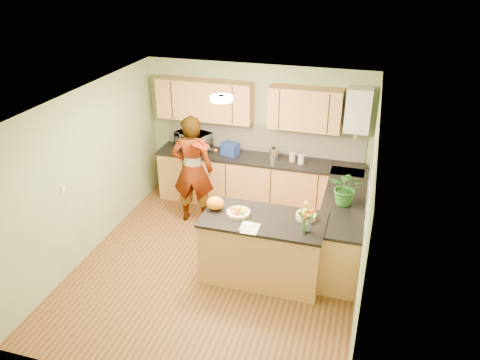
# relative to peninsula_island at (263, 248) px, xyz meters

# --- Properties ---
(floor) EXTENTS (4.50, 4.50, 0.00)m
(floor) POSITION_rel_peninsula_island_xyz_m (-0.68, 0.05, -0.48)
(floor) COLOR #563618
(floor) RESTS_ON ground
(ceiling) EXTENTS (4.00, 4.50, 0.02)m
(ceiling) POSITION_rel_peninsula_island_xyz_m (-0.68, 0.05, 2.02)
(ceiling) COLOR white
(ceiling) RESTS_ON wall_back
(wall_back) EXTENTS (4.00, 0.02, 2.50)m
(wall_back) POSITION_rel_peninsula_island_xyz_m (-0.68, 2.30, 0.77)
(wall_back) COLOR gray
(wall_back) RESTS_ON floor
(wall_front) EXTENTS (4.00, 0.02, 2.50)m
(wall_front) POSITION_rel_peninsula_island_xyz_m (-0.68, -2.20, 0.77)
(wall_front) COLOR gray
(wall_front) RESTS_ON floor
(wall_left) EXTENTS (0.02, 4.50, 2.50)m
(wall_left) POSITION_rel_peninsula_island_xyz_m (-2.68, 0.05, 0.77)
(wall_left) COLOR gray
(wall_left) RESTS_ON floor
(wall_right) EXTENTS (0.02, 4.50, 2.50)m
(wall_right) POSITION_rel_peninsula_island_xyz_m (1.32, 0.05, 0.77)
(wall_right) COLOR gray
(wall_right) RESTS_ON floor
(back_counter) EXTENTS (3.64, 0.62, 0.94)m
(back_counter) POSITION_rel_peninsula_island_xyz_m (-0.58, 2.00, -0.01)
(back_counter) COLOR #B47648
(back_counter) RESTS_ON floor
(right_counter) EXTENTS (0.62, 2.24, 0.94)m
(right_counter) POSITION_rel_peninsula_island_xyz_m (1.02, 0.90, -0.01)
(right_counter) COLOR #B47648
(right_counter) RESTS_ON floor
(splashback) EXTENTS (3.60, 0.02, 0.52)m
(splashback) POSITION_rel_peninsula_island_xyz_m (-0.58, 2.28, 0.72)
(splashback) COLOR white
(splashback) RESTS_ON back_counter
(upper_cabinets) EXTENTS (3.20, 0.34, 0.70)m
(upper_cabinets) POSITION_rel_peninsula_island_xyz_m (-0.86, 2.13, 1.37)
(upper_cabinets) COLOR #B47648
(upper_cabinets) RESTS_ON wall_back
(boiler) EXTENTS (0.40, 0.30, 0.86)m
(boiler) POSITION_rel_peninsula_island_xyz_m (1.02, 2.14, 1.42)
(boiler) COLOR silver
(boiler) RESTS_ON wall_back
(window_right) EXTENTS (0.01, 1.30, 1.05)m
(window_right) POSITION_rel_peninsula_island_xyz_m (1.31, 0.65, 1.07)
(window_right) COLOR silver
(window_right) RESTS_ON wall_right
(light_switch) EXTENTS (0.02, 0.09, 0.09)m
(light_switch) POSITION_rel_peninsula_island_xyz_m (-2.67, -0.55, 0.82)
(light_switch) COLOR silver
(light_switch) RESTS_ON wall_left
(ceiling_lamp) EXTENTS (0.30, 0.30, 0.07)m
(ceiling_lamp) POSITION_rel_peninsula_island_xyz_m (-0.68, 0.35, 1.98)
(ceiling_lamp) COLOR #FFEABF
(ceiling_lamp) RESTS_ON ceiling
(peninsula_island) EXTENTS (1.67, 0.86, 0.96)m
(peninsula_island) POSITION_rel_peninsula_island_xyz_m (0.00, 0.00, 0.00)
(peninsula_island) COLOR #B47648
(peninsula_island) RESTS_ON floor
(fruit_dish) EXTENTS (0.32, 0.32, 0.11)m
(fruit_dish) POSITION_rel_peninsula_island_xyz_m (-0.35, 0.00, 0.52)
(fruit_dish) COLOR beige
(fruit_dish) RESTS_ON peninsula_island
(orange_bowl) EXTENTS (0.27, 0.27, 0.16)m
(orange_bowl) POSITION_rel_peninsula_island_xyz_m (0.55, 0.15, 0.54)
(orange_bowl) COLOR beige
(orange_bowl) RESTS_ON peninsula_island
(flower_vase) EXTENTS (0.24, 0.24, 0.45)m
(flower_vase) POSITION_rel_peninsula_island_xyz_m (0.60, -0.18, 0.77)
(flower_vase) COLOR silver
(flower_vase) RESTS_ON peninsula_island
(orange_bag) EXTENTS (0.29, 0.27, 0.19)m
(orange_bag) POSITION_rel_peninsula_island_xyz_m (-0.70, 0.05, 0.57)
(orange_bag) COLOR orange
(orange_bag) RESTS_ON peninsula_island
(papers) EXTENTS (0.21, 0.28, 0.01)m
(papers) POSITION_rel_peninsula_island_xyz_m (-0.10, -0.30, 0.48)
(papers) COLOR silver
(papers) RESTS_ON peninsula_island
(violinist) EXTENTS (0.75, 0.56, 1.88)m
(violinist) POSITION_rel_peninsula_island_xyz_m (-1.49, 1.20, 0.46)
(violinist) COLOR #EBB990
(violinist) RESTS_ON floor
(violin) EXTENTS (0.68, 0.59, 0.17)m
(violin) POSITION_rel_peninsula_island_xyz_m (-1.29, 0.98, 1.02)
(violin) COLOR #590D05
(violin) RESTS_ON violinist
(microwave) EXTENTS (0.70, 0.59, 0.33)m
(microwave) POSITION_rel_peninsula_island_xyz_m (-1.79, 2.02, 0.62)
(microwave) COLOR silver
(microwave) RESTS_ON back_counter
(blue_box) EXTENTS (0.32, 0.27, 0.22)m
(blue_box) POSITION_rel_peninsula_island_xyz_m (-1.08, 1.98, 0.57)
(blue_box) COLOR navy
(blue_box) RESTS_ON back_counter
(kettle) EXTENTS (0.16, 0.16, 0.29)m
(kettle) POSITION_rel_peninsula_island_xyz_m (-0.30, 1.96, 0.58)
(kettle) COLOR silver
(kettle) RESTS_ON back_counter
(jar_cream) EXTENTS (0.12, 0.12, 0.15)m
(jar_cream) POSITION_rel_peninsula_island_xyz_m (0.02, 2.01, 0.54)
(jar_cream) COLOR beige
(jar_cream) RESTS_ON back_counter
(jar_white) EXTENTS (0.12, 0.12, 0.16)m
(jar_white) POSITION_rel_peninsula_island_xyz_m (0.18, 1.95, 0.54)
(jar_white) COLOR silver
(jar_white) RESTS_ON back_counter
(potted_plant) EXTENTS (0.52, 0.47, 0.52)m
(potted_plant) POSITION_rel_peninsula_island_xyz_m (1.02, 0.74, 0.72)
(potted_plant) COLOR #2D7226
(potted_plant) RESTS_ON right_counter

